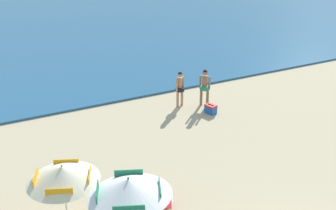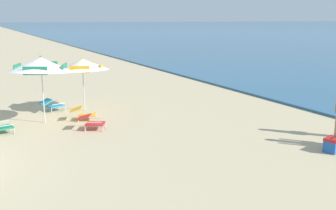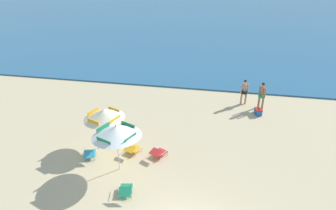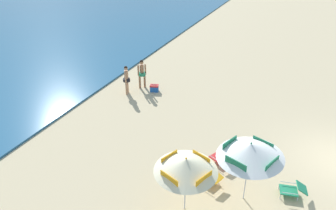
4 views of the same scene
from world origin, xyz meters
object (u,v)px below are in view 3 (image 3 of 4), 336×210
Objects in this scene: lounge_chair_beside_umbrella at (133,149)px; person_standing_near_shore at (244,90)px; beach_umbrella_striped_second at (104,114)px; lounge_chair_spare_folded at (126,190)px; person_standing_beside at (262,94)px; beach_umbrella_striped_main at (116,131)px; lounge_chair_under_umbrella at (90,154)px; cooler_box at (258,112)px; lounge_chair_facing_sea at (158,152)px.

lounge_chair_beside_umbrella is 0.59× the size of person_standing_near_shore.
lounge_chair_spare_folded is at bearing -58.06° from beach_umbrella_striped_second.
person_standing_near_shore is 1.14m from person_standing_beside.
lounge_chair_under_umbrella is (-1.65, 0.54, -1.76)m from beach_umbrella_striped_main.
person_standing_near_shore is (4.98, 9.45, 0.70)m from lounge_chair_spare_folded.
lounge_chair_beside_umbrella is at bearing -15.74° from beach_umbrella_striped_second.
lounge_chair_under_umbrella is 10.96m from person_standing_beside.
beach_umbrella_striped_second is 4.17m from lounge_chair_spare_folded.
cooler_box is (-0.20, -0.88, -0.81)m from person_standing_beside.
beach_umbrella_striped_second is (-1.24, 1.72, -0.22)m from beach_umbrella_striped_main.
lounge_chair_under_umbrella is at bearing -108.97° from beach_umbrella_striped_second.
beach_umbrella_striped_main is 1.19× the size of beach_umbrella_striped_second.
person_standing_near_shore is 0.96× the size of person_standing_beside.
lounge_chair_under_umbrella is 1.72× the size of cooler_box.
beach_umbrella_striped_second is 2.62× the size of lounge_chair_beside_umbrella.
lounge_chair_spare_folded is (0.52, -2.85, -0.01)m from lounge_chair_beside_umbrella.
cooler_box is (5.84, 8.12, -0.07)m from lounge_chair_spare_folded.
lounge_chair_spare_folded is at bearing -123.83° from person_standing_beside.
person_standing_beside is 3.04× the size of cooler_box.
cooler_box is (6.36, 5.26, -0.08)m from lounge_chair_beside_umbrella.
lounge_chair_beside_umbrella is 1.30m from lounge_chair_facing_sea.
beach_umbrella_striped_second is 9.39m from person_standing_near_shore.
beach_umbrella_striped_main is 2.47m from lounge_chair_under_umbrella.
lounge_chair_spare_folded is 10.00m from cooler_box.
beach_umbrella_striped_main is 3.12× the size of lounge_chair_beside_umbrella.
beach_umbrella_striped_main is 3.11× the size of lounge_chair_under_umbrella.
lounge_chair_facing_sea is at bearing -9.89° from beach_umbrella_striped_second.
lounge_chair_beside_umbrella reaches higher than lounge_chair_facing_sea.
lounge_chair_facing_sea is 8.17m from person_standing_beside.
beach_umbrella_striped_second reaches higher than cooler_box.
lounge_chair_spare_folded is at bearing -125.71° from cooler_box.
person_standing_near_shore is at bearing 50.16° from lounge_chair_beside_umbrella.
person_standing_near_shore reaches higher than lounge_chair_under_umbrella.
lounge_chair_under_umbrella is 1.00× the size of lounge_chair_beside_umbrella.
beach_umbrella_striped_main is 1.84× the size of person_standing_near_shore.
person_standing_near_shore is (7.03, 6.17, -0.85)m from beach_umbrella_striped_second.
lounge_chair_under_umbrella is 1.00× the size of lounge_chair_facing_sea.
lounge_chair_facing_sea is 0.57× the size of person_standing_beside.
beach_umbrella_striped_main reaches higher than lounge_chair_facing_sea.
lounge_chair_facing_sea is 1.73× the size of cooler_box.
lounge_chair_spare_folded is at bearing -40.55° from lounge_chair_under_umbrella.
cooler_box is (6.64, 6.56, -1.84)m from beach_umbrella_striped_main.
beach_umbrella_striped_second is 2.21m from lounge_chair_beside_umbrella.
cooler_box is at bearing -57.44° from person_standing_near_shore.
lounge_chair_beside_umbrella is at bearing 100.41° from lounge_chair_spare_folded.
lounge_chair_beside_umbrella is at bearing -136.84° from person_standing_beside.
beach_umbrella_striped_second is 2.61× the size of lounge_chair_under_umbrella.
lounge_chair_beside_umbrella is 9.02m from person_standing_beside.
cooler_box is (5.06, 5.33, -0.08)m from lounge_chair_facing_sea.
beach_umbrella_striped_second is 1.99m from lounge_chair_under_umbrella.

